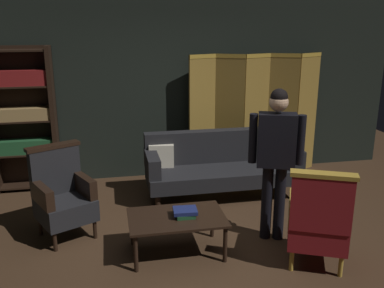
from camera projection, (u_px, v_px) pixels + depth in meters
The scene contains 11 objects.
ground_plane at pixel (207, 248), 4.58m from camera, with size 10.00×10.00×0.00m, color #3D2819.
back_wall at pixel (171, 87), 6.49m from camera, with size 7.20×0.10×2.80m, color black.
folding_screen at pixel (256, 113), 6.61m from camera, with size 2.14×0.26×1.90m.
bookshelf at pixel (23, 117), 5.94m from camera, with size 0.90×0.32×2.05m.
velvet_couch at pixel (221, 163), 5.92m from camera, with size 2.12×0.78×0.88m.
coffee_table at pixel (177, 220), 4.39m from camera, with size 1.00×0.64×0.42m.
armchair_gilt_accent at pixel (318, 220), 4.14m from camera, with size 0.77×0.76×1.04m.
armchair_wing_left at pixel (62, 195), 4.75m from camera, with size 0.78×0.77×1.04m.
standing_figure at pixel (276, 151), 4.53m from camera, with size 0.56×0.33×1.70m.
book_green_cloth at pixel (185, 214), 4.38m from camera, with size 0.19×0.20×0.04m, color #1E4C28.
book_navy_cloth at pixel (185, 211), 4.37m from camera, with size 0.24×0.19×0.04m, color navy.
Camera 1 is at (-0.96, -3.97, 2.36)m, focal length 39.54 mm.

